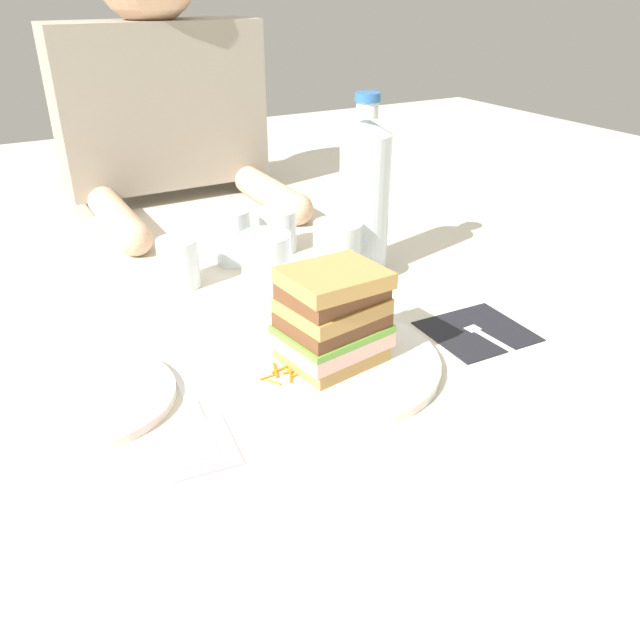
{
  "coord_description": "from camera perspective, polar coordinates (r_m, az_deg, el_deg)",
  "views": [
    {
      "loc": [
        -0.32,
        -0.58,
        0.42
      ],
      "look_at": [
        0.01,
        0.02,
        0.05
      ],
      "focal_mm": 35.63,
      "sensor_mm": 36.0,
      "label": 1
    }
  ],
  "objects": [
    {
      "name": "fork",
      "position": [
        0.87,
        14.96,
        -1.38
      ],
      "size": [
        0.03,
        0.17,
        0.0
      ],
      "color": "silver",
      "rests_on": "napkin_dark"
    },
    {
      "name": "carrot_shred_15",
      "position": [
        0.81,
        5.56,
        -2.42
      ],
      "size": [
        0.02,
        0.02,
        0.0
      ],
      "primitive_type": "cylinder",
      "rotation": [
        0.0,
        1.57,
        0.7
      ],
      "color": "orange",
      "rests_on": "main_plate"
    },
    {
      "name": "carrot_shred_12",
      "position": [
        0.81,
        5.84,
        -2.13
      ],
      "size": [
        0.03,
        0.0,
        0.0
      ],
      "primitive_type": "cylinder",
      "rotation": [
        0.0,
        1.57,
        6.21
      ],
      "color": "orange",
      "rests_on": "main_plate"
    },
    {
      "name": "empty_tumbler_0",
      "position": [
        1.07,
        -7.85,
        7.41
      ],
      "size": [
        0.06,
        0.06,
        0.09
      ],
      "primitive_type": "cylinder",
      "color": "silver",
      "rests_on": "ground_plane"
    },
    {
      "name": "empty_tumbler_2",
      "position": [
        1.0,
        -12.56,
        5.04
      ],
      "size": [
        0.06,
        0.06,
        0.08
      ],
      "primitive_type": "cylinder",
      "color": "silver",
      "rests_on": "ground_plane"
    },
    {
      "name": "carrot_shred_16",
      "position": [
        0.83,
        4.28,
        -1.16
      ],
      "size": [
        0.03,
        0.01,
        0.0
      ],
      "primitive_type": "cylinder",
      "rotation": [
        0.0,
        1.57,
        0.22
      ],
      "color": "orange",
      "rests_on": "main_plate"
    },
    {
      "name": "carrot_shred_6",
      "position": [
        0.76,
        -3.97,
        -4.57
      ],
      "size": [
        0.01,
        0.03,
        0.0
      ],
      "primitive_type": "cylinder",
      "rotation": [
        0.0,
        1.57,
        4.39
      ],
      "color": "orange",
      "rests_on": "main_plate"
    },
    {
      "name": "side_plate",
      "position": [
        0.77,
        -19.75,
        -6.61
      ],
      "size": [
        0.19,
        0.19,
        0.01
      ],
      "primitive_type": "cylinder",
      "color": "white",
      "rests_on": "ground_plane"
    },
    {
      "name": "carrot_shred_4",
      "position": [
        0.74,
        -4.18,
        -5.58
      ],
      "size": [
        0.01,
        0.02,
        0.0
      ],
      "primitive_type": "cylinder",
      "rotation": [
        0.0,
        1.57,
        5.29
      ],
      "color": "orange",
      "rests_on": "main_plate"
    },
    {
      "name": "carrot_shred_0",
      "position": [
        0.75,
        -4.58,
        -5.07
      ],
      "size": [
        0.02,
        0.0,
        0.0
      ],
      "primitive_type": "cylinder",
      "rotation": [
        0.0,
        1.57,
        0.06
      ],
      "color": "orange",
      "rests_on": "main_plate"
    },
    {
      "name": "napkin_dark",
      "position": [
        0.89,
        13.91,
        -0.96
      ],
      "size": [
        0.14,
        0.13,
        0.0
      ],
      "primitive_type": "cube",
      "rotation": [
        0.0,
        0.0,
        -0.04
      ],
      "color": "black",
      "rests_on": "ground_plane"
    },
    {
      "name": "carrot_shred_5",
      "position": [
        0.75,
        -1.99,
        -4.62
      ],
      "size": [
        0.02,
        0.03,
        0.0
      ],
      "primitive_type": "cylinder",
      "rotation": [
        0.0,
        1.57,
        5.45
      ],
      "color": "orange",
      "rests_on": "main_plate"
    },
    {
      "name": "carrot_shred_8",
      "position": [
        0.82,
        3.51,
        -1.85
      ],
      "size": [
        0.02,
        0.02,
        0.0
      ],
      "primitive_type": "cylinder",
      "rotation": [
        0.0,
        1.57,
        5.45
      ],
      "color": "orange",
      "rests_on": "main_plate"
    },
    {
      "name": "knife",
      "position": [
        0.74,
        -11.39,
        -7.38
      ],
      "size": [
        0.04,
        0.2,
        0.0
      ],
      "color": "silver",
      "rests_on": "ground_plane"
    },
    {
      "name": "carrot_shred_13",
      "position": [
        0.82,
        4.09,
        -1.57
      ],
      "size": [
        0.02,
        0.01,
        0.0
      ],
      "primitive_type": "cylinder",
      "rotation": [
        0.0,
        1.57,
        2.94
      ],
      "color": "orange",
      "rests_on": "main_plate"
    },
    {
      "name": "empty_tumbler_1",
      "position": [
        0.97,
        -4.84,
        5.24
      ],
      "size": [
        0.08,
        0.08,
        0.09
      ],
      "primitive_type": "cylinder",
      "color": "silver",
      "rests_on": "ground_plane"
    },
    {
      "name": "main_plate",
      "position": [
        0.78,
        1.08,
        -3.89
      ],
      "size": [
        0.27,
        0.27,
        0.01
      ],
      "primitive_type": "cylinder",
      "color": "white",
      "rests_on": "ground_plane"
    },
    {
      "name": "ground_plane",
      "position": [
        0.79,
        -0.1,
        -4.26
      ],
      "size": [
        3.0,
        3.0,
        0.0
      ],
      "primitive_type": "plane",
      "color": "beige"
    },
    {
      "name": "water_bottle",
      "position": [
        1.01,
        4.01,
        11.12
      ],
      "size": [
        0.08,
        0.08,
        0.28
      ],
      "color": "silver",
      "rests_on": "ground_plane"
    },
    {
      "name": "carrot_shred_3",
      "position": [
        0.75,
        -2.63,
        -5.03
      ],
      "size": [
        0.02,
        0.03,
        0.0
      ],
      "primitive_type": "cylinder",
      "rotation": [
        0.0,
        1.57,
        1.1
      ],
      "color": "orange",
      "rests_on": "main_plate"
    },
    {
      "name": "carrot_shred_2",
      "position": [
        0.76,
        -3.23,
        -4.47
      ],
      "size": [
        0.03,
        0.01,
        0.0
      ],
      "primitive_type": "cylinder",
      "rotation": [
        0.0,
        1.57,
        0.13
      ],
      "color": "orange",
      "rests_on": "main_plate"
    },
    {
      "name": "carrot_shred_9",
      "position": [
        0.84,
        5.02,
        -1.07
      ],
      "size": [
        0.02,
        0.01,
        0.0
      ],
      "primitive_type": "cylinder",
      "rotation": [
        0.0,
        1.57,
        2.69
      ],
      "color": "orange",
      "rests_on": "main_plate"
    },
    {
      "name": "carrot_shred_14",
      "position": [
        0.82,
        4.66,
        -1.81
      ],
      "size": [
        0.02,
        0.02,
        0.0
      ],
      "primitive_type": "cylinder",
      "rotation": [
        0.0,
        1.57,
        5.52
      ],
      "color": "orange",
      "rests_on": "main_plate"
    },
    {
      "name": "carrot_shred_10",
      "position": [
        0.84,
        5.62,
        -1.12
      ],
      "size": [
        0.03,
        0.01,
        0.0
      ],
      "primitive_type": "cylinder",
      "rotation": [
        0.0,
        1.57,
        3.02
      ],
      "color": "orange",
      "rests_on": "main_plate"
    },
    {
      "name": "napkin_pink",
      "position": [
        0.68,
        -10.79,
        -10.99
      ],
      "size": [
        0.08,
        0.1,
        0.0
      ],
      "primitive_type": "cube",
      "rotation": [
        0.0,
        0.0,
        -0.11
      ],
      "color": "pink",
      "rests_on": "ground_plane"
    },
    {
      "name": "empty_tumbler_3",
      "position": [
        1.12,
        -3.82,
        8.04
      ],
      "size": [
        0.07,
        0.07,
        0.07
      ],
      "primitive_type": "cylinder",
      "color": "silver",
      "rests_on": "ground_plane"
    },
    {
      "name": "carrot_shred_7",
      "position": [
        0.75,
        -2.17,
        -4.95
      ],
      "size": [
        0.02,
        0.0,
        0.0
      ],
      "primitive_type": "cylinder",
      "rotation": [
        0.0,
        1.57,
        0.08
      ],
      "color": "orange",
      "rests_on": "main_plate"
    },
    {
      "name": "diner_across",
      "position": [
        1.41,
        -14.24,
        20.58
      ],
      "size": [
        0.42,
        0.44,
        0.55
      ],
      "color": "#DBAD89",
      "rests_on": "ground_plane"
    },
    {
      "name": "juice_glass",
      "position": [
        0.97,
        1.55,
        5.61
      ],
      "size": [
        0.07,
        0.07,
        0.1
      ],
      "color": "white",
      "rests_on": "ground_plane"
    },
    {
      "name": "sandwich",
      "position": [
        0.75,
        1.14,
        0.31
      ],
      "size": [
        0.13,
        0.11,
        0.12
      ],
      "color": "tan",
      "rests_on": "main_plate"
    },
    {
      "name": "carrot_shred_11",
      "position": [
        0.84,
        4.71,
        -1.01
      ],
      "size": [
        0.02,
        0.01,
        0.0
      ],
      "primitive_type": "cylinder",
      "rotation": [
        0.0,
        1.57,
        2.63
      ],
      "color": "orange",
      "rests_on": "main_plate"
    },
    {
      "name": "carrot_shred_1",
      "position": [
        0.75,
        -2.69,
        -4.66
      ],
      "size": [
        0.02,
        0.01,
        0.0
      ],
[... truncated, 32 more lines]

